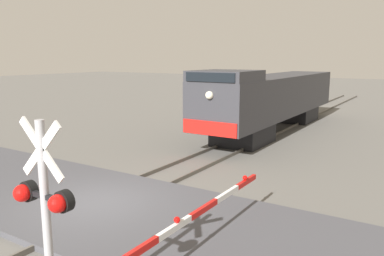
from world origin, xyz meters
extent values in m
plane|color=#605E59|center=(0.00, 0.00, 0.00)|extent=(160.00, 160.00, 0.00)
cube|color=#59544C|center=(-0.72, 0.00, 0.07)|extent=(0.08, 80.00, 0.15)
cube|color=#59544C|center=(0.72, 0.00, 0.07)|extent=(0.08, 80.00, 0.15)
cube|color=#47474C|center=(0.00, 0.00, 0.08)|extent=(36.00, 5.52, 0.17)
cube|color=black|center=(0.00, 10.59, 0.53)|extent=(2.46, 3.20, 1.05)
cube|color=black|center=(0.00, 19.45, 0.53)|extent=(2.46, 3.20, 1.05)
cube|color=#333338|center=(0.00, 15.02, 2.24)|extent=(2.90, 16.11, 2.37)
cube|color=#333338|center=(0.00, 8.44, 3.68)|extent=(2.84, 2.95, 0.51)
cube|color=black|center=(0.00, 6.93, 3.68)|extent=(2.46, 0.06, 0.41)
cube|color=red|center=(0.00, 6.92, 1.40)|extent=(2.75, 0.08, 0.64)
sphere|color=#F2EACC|center=(0.00, 6.91, 2.89)|extent=(0.36, 0.36, 0.36)
cylinder|color=#ADADB2|center=(3.53, -4.39, 1.82)|extent=(0.14, 0.14, 3.64)
cube|color=white|center=(3.53, -4.39, 3.19)|extent=(0.95, 0.04, 0.95)
cube|color=white|center=(3.53, -4.39, 3.19)|extent=(0.95, 0.04, 0.95)
cube|color=black|center=(3.53, -4.39, 2.44)|extent=(1.04, 0.08, 0.08)
sphere|color=red|center=(3.11, -4.49, 2.44)|extent=(0.28, 0.28, 0.28)
sphere|color=red|center=(3.95, -4.49, 2.44)|extent=(0.28, 0.28, 0.28)
cylinder|color=black|center=(3.11, -4.37, 2.44)|extent=(0.34, 0.14, 0.34)
cylinder|color=black|center=(3.95, -4.37, 2.44)|extent=(0.34, 0.14, 0.34)
cube|color=red|center=(4.13, -2.96, 1.04)|extent=(0.10, 1.20, 0.14)
cube|color=white|center=(4.13, -1.76, 1.04)|extent=(0.10, 1.20, 0.14)
cube|color=red|center=(4.13, -0.57, 1.04)|extent=(0.10, 1.20, 0.14)
cube|color=white|center=(4.13, 0.63, 1.04)|extent=(0.10, 1.20, 0.14)
cube|color=red|center=(4.13, 1.83, 1.04)|extent=(0.10, 1.20, 0.14)
sphere|color=red|center=(4.13, -1.66, 1.18)|extent=(0.14, 0.14, 0.14)
sphere|color=red|center=(4.13, 1.75, 1.18)|extent=(0.14, 0.14, 0.14)
camera|label=1|loc=(8.51, -8.01, 4.57)|focal=36.36mm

